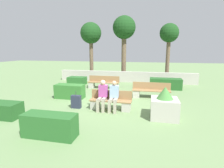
{
  "coord_description": "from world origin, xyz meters",
  "views": [
    {
      "loc": [
        2.01,
        -8.23,
        2.66
      ],
      "look_at": [
        0.1,
        0.5,
        0.9
      ],
      "focal_mm": 28.0,
      "sensor_mm": 36.0,
      "label": 1
    }
  ],
  "objects_px": {
    "person_seated_man": "(102,94)",
    "suitcase": "(76,102)",
    "person_seated_woman": "(114,95)",
    "planter_corner_left": "(164,105)",
    "bench_left_side": "(103,83)",
    "bench_right_side": "(151,92)",
    "tree_center_left": "(124,30)",
    "tree_center_right": "(169,35)",
    "tree_leftmost": "(91,35)",
    "bench_front": "(111,102)"
  },
  "relations": [
    {
      "from": "person_seated_man",
      "to": "suitcase",
      "type": "height_order",
      "value": "person_seated_man"
    },
    {
      "from": "person_seated_man",
      "to": "person_seated_woman",
      "type": "xyz_separation_m",
      "value": [
        0.52,
        -0.0,
        -0.02
      ]
    },
    {
      "from": "person_seated_woman",
      "to": "planter_corner_left",
      "type": "distance_m",
      "value": 2.16
    },
    {
      "from": "person_seated_man",
      "to": "bench_left_side",
      "type": "bearing_deg",
      "value": 104.46
    },
    {
      "from": "bench_right_side",
      "to": "suitcase",
      "type": "distance_m",
      "value": 4.22
    },
    {
      "from": "planter_corner_left",
      "to": "tree_center_left",
      "type": "xyz_separation_m",
      "value": [
        -2.91,
        8.53,
        3.81
      ]
    },
    {
      "from": "suitcase",
      "to": "tree_center_right",
      "type": "height_order",
      "value": "tree_center_right"
    },
    {
      "from": "bench_left_side",
      "to": "tree_center_right",
      "type": "xyz_separation_m",
      "value": [
        4.54,
        3.8,
        3.46
      ]
    },
    {
      "from": "person_seated_woman",
      "to": "tree_leftmost",
      "type": "xyz_separation_m",
      "value": [
        -3.69,
        7.86,
        3.22
      ]
    },
    {
      "from": "tree_center_right",
      "to": "person_seated_man",
      "type": "bearing_deg",
      "value": -112.82
    },
    {
      "from": "bench_front",
      "to": "bench_right_side",
      "type": "bearing_deg",
      "value": 53.04
    },
    {
      "from": "tree_leftmost",
      "to": "tree_center_right",
      "type": "distance_m",
      "value": 6.61
    },
    {
      "from": "planter_corner_left",
      "to": "tree_leftmost",
      "type": "xyz_separation_m",
      "value": [
        -5.8,
        8.24,
        3.45
      ]
    },
    {
      "from": "bench_right_side",
      "to": "tree_center_right",
      "type": "bearing_deg",
      "value": 79.03
    },
    {
      "from": "person_seated_man",
      "to": "suitcase",
      "type": "xyz_separation_m",
      "value": [
        -1.26,
        -0.0,
        -0.45
      ]
    },
    {
      "from": "planter_corner_left",
      "to": "tree_leftmost",
      "type": "distance_m",
      "value": 10.65
    },
    {
      "from": "bench_left_side",
      "to": "tree_center_left",
      "type": "xyz_separation_m",
      "value": [
        0.84,
        3.81,
        3.98
      ]
    },
    {
      "from": "person_seated_woman",
      "to": "tree_center_left",
      "type": "xyz_separation_m",
      "value": [
        -0.8,
        8.15,
        3.59
      ]
    },
    {
      "from": "person_seated_man",
      "to": "planter_corner_left",
      "type": "height_order",
      "value": "person_seated_man"
    },
    {
      "from": "bench_right_side",
      "to": "tree_center_right",
      "type": "xyz_separation_m",
      "value": [
        1.29,
        5.63,
        3.46
      ]
    },
    {
      "from": "person_seated_woman",
      "to": "tree_leftmost",
      "type": "distance_m",
      "value": 9.26
    },
    {
      "from": "bench_left_side",
      "to": "tree_leftmost",
      "type": "bearing_deg",
      "value": 130.93
    },
    {
      "from": "planter_corner_left",
      "to": "tree_center_left",
      "type": "bearing_deg",
      "value": 108.84
    },
    {
      "from": "person_seated_woman",
      "to": "tree_center_right",
      "type": "xyz_separation_m",
      "value": [
        2.91,
        8.14,
        3.07
      ]
    },
    {
      "from": "person_seated_man",
      "to": "tree_center_left",
      "type": "xyz_separation_m",
      "value": [
        -0.28,
        8.15,
        3.57
      ]
    },
    {
      "from": "bench_front",
      "to": "planter_corner_left",
      "type": "distance_m",
      "value": 2.35
    },
    {
      "from": "suitcase",
      "to": "tree_leftmost",
      "type": "height_order",
      "value": "tree_leftmost"
    },
    {
      "from": "planter_corner_left",
      "to": "bench_left_side",
      "type": "bearing_deg",
      "value": 128.45
    },
    {
      "from": "bench_right_side",
      "to": "tree_leftmost",
      "type": "relative_size",
      "value": 0.42
    },
    {
      "from": "bench_front",
      "to": "person_seated_woman",
      "type": "height_order",
      "value": "person_seated_woman"
    },
    {
      "from": "tree_leftmost",
      "to": "tree_center_left",
      "type": "relative_size",
      "value": 0.91
    },
    {
      "from": "suitcase",
      "to": "bench_left_side",
      "type": "bearing_deg",
      "value": 88.17
    },
    {
      "from": "tree_leftmost",
      "to": "planter_corner_left",
      "type": "bearing_deg",
      "value": -54.83
    },
    {
      "from": "bench_front",
      "to": "suitcase",
      "type": "xyz_separation_m",
      "value": [
        -1.6,
        -0.14,
        -0.03
      ]
    },
    {
      "from": "tree_center_left",
      "to": "tree_center_right",
      "type": "xyz_separation_m",
      "value": [
        3.71,
        -0.01,
        -0.52
      ]
    },
    {
      "from": "suitcase",
      "to": "bench_front",
      "type": "bearing_deg",
      "value": 5.02
    },
    {
      "from": "bench_right_side",
      "to": "tree_center_left",
      "type": "distance_m",
      "value": 7.31
    },
    {
      "from": "tree_center_left",
      "to": "bench_right_side",
      "type": "bearing_deg",
      "value": -66.83
    },
    {
      "from": "tree_center_right",
      "to": "bench_left_side",
      "type": "bearing_deg",
      "value": -140.1
    },
    {
      "from": "tree_center_right",
      "to": "bench_right_side",
      "type": "bearing_deg",
      "value": -102.93
    },
    {
      "from": "bench_right_side",
      "to": "tree_center_right",
      "type": "height_order",
      "value": "tree_center_right"
    },
    {
      "from": "suitcase",
      "to": "tree_center_left",
      "type": "bearing_deg",
      "value": 83.18
    },
    {
      "from": "person_seated_woman",
      "to": "tree_leftmost",
      "type": "relative_size",
      "value": 0.27
    },
    {
      "from": "person_seated_man",
      "to": "tree_leftmost",
      "type": "height_order",
      "value": "tree_leftmost"
    },
    {
      "from": "bench_right_side",
      "to": "person_seated_woman",
      "type": "relative_size",
      "value": 1.58
    },
    {
      "from": "bench_front",
      "to": "tree_center_left",
      "type": "distance_m",
      "value": 8.97
    },
    {
      "from": "bench_left_side",
      "to": "bench_right_side",
      "type": "height_order",
      "value": "same"
    },
    {
      "from": "bench_left_side",
      "to": "bench_right_side",
      "type": "xyz_separation_m",
      "value": [
        3.25,
        -1.83,
        -0.0
      ]
    },
    {
      "from": "planter_corner_left",
      "to": "suitcase",
      "type": "height_order",
      "value": "planter_corner_left"
    },
    {
      "from": "bench_right_side",
      "to": "person_seated_man",
      "type": "distance_m",
      "value": 3.32
    }
  ]
}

